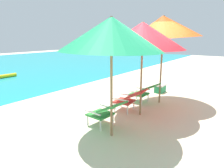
{
  "coord_description": "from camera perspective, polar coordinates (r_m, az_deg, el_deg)",
  "views": [
    {
      "loc": [
        -4.56,
        -2.71,
        2.07
      ],
      "look_at": [
        0.0,
        0.6,
        0.75
      ],
      "focal_mm": 32.18,
      "sensor_mm": 36.0,
      "label": 1
    }
  ],
  "objects": [
    {
      "name": "ground_plane",
      "position": [
        8.37,
        -19.24,
        -1.87
      ],
      "size": [
        40.0,
        40.0,
        0.0
      ],
      "primitive_type": "plane",
      "color": "beige"
    },
    {
      "name": "swim_buoy",
      "position": [
        11.7,
        -29.06,
        1.83
      ],
      "size": [
        1.6,
        0.18,
        0.18
      ],
      "primitive_type": "cylinder",
      "rotation": [
        0.0,
        1.57,
        0.0
      ],
      "color": "yellow",
      "rests_on": "ocean_band"
    },
    {
      "name": "lounge_chair_left",
      "position": [
        4.68,
        -1.8,
        -7.66
      ],
      "size": [
        0.59,
        0.91,
        0.68
      ],
      "color": "#338E3D",
      "rests_on": "ground_plane"
    },
    {
      "name": "lounge_chair_center",
      "position": [
        5.66,
        5.08,
        -3.97
      ],
      "size": [
        0.63,
        0.93,
        0.68
      ],
      "color": "red",
      "rests_on": "ground_plane"
    },
    {
      "name": "lounge_chair_right",
      "position": [
        6.44,
        9.15,
        -1.96
      ],
      "size": [
        0.55,
        0.88,
        0.68
      ],
      "color": "#338E3D",
      "rests_on": "ground_plane"
    },
    {
      "name": "beach_umbrella_left",
      "position": [
        3.96,
        -0.18,
        14.0
      ],
      "size": [
        2.89,
        2.89,
        2.47
      ],
      "color": "olive",
      "rests_on": "ground_plane"
    },
    {
      "name": "beach_umbrella_center",
      "position": [
        5.21,
        8.7,
        13.42
      ],
      "size": [
        2.88,
        2.88,
        2.44
      ],
      "color": "olive",
      "rests_on": "ground_plane"
    },
    {
      "name": "beach_umbrella_right",
      "position": [
        6.39,
        14.39,
        15.35
      ],
      "size": [
        2.69,
        2.72,
        2.77
      ],
      "color": "olive",
      "rests_on": "ground_plane"
    },
    {
      "name": "cooler_box",
      "position": [
        7.89,
        13.52,
        -1.16
      ],
      "size": [
        0.48,
        0.33,
        0.32
      ],
      "color": "#1E844C",
      "rests_on": "ground_plane"
    }
  ]
}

